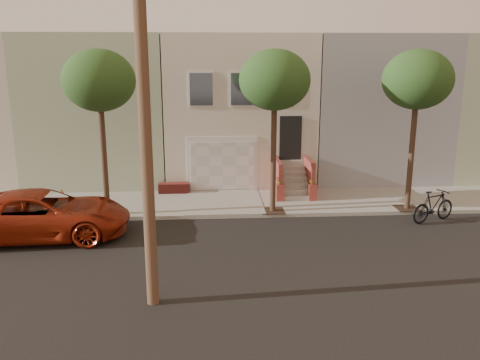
{
  "coord_description": "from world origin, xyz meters",
  "views": [
    {
      "loc": [
        -1.51,
        -14.99,
        6.19
      ],
      "look_at": [
        -0.36,
        3.0,
        1.67
      ],
      "focal_mm": 37.28,
      "sensor_mm": 36.0,
      "label": 1
    }
  ],
  "objects": [
    {
      "name": "ground",
      "position": [
        0.0,
        0.0,
        0.0
      ],
      "size": [
        90.0,
        90.0,
        0.0
      ],
      "primitive_type": "plane",
      "color": "black",
      "rests_on": "ground"
    },
    {
      "name": "tree_mid",
      "position": [
        1.0,
        3.9,
        5.26
      ],
      "size": [
        2.7,
        2.57,
        6.3
      ],
      "color": "#2D2116",
      "rests_on": "sidewalk"
    },
    {
      "name": "sidewalk",
      "position": [
        0.0,
        5.35,
        0.07
      ],
      "size": [
        40.0,
        3.7,
        0.15
      ],
      "primitive_type": "cube",
      "color": "gray",
      "rests_on": "ground"
    },
    {
      "name": "motorcycle",
      "position": [
        7.0,
        2.63,
        0.62
      ],
      "size": [
        2.14,
        1.36,
        1.25
      ],
      "primitive_type": "imported",
      "rotation": [
        0.0,
        0.0,
        1.98
      ],
      "color": "black",
      "rests_on": "ground"
    },
    {
      "name": "house_row",
      "position": [
        0.0,
        11.19,
        3.64
      ],
      "size": [
        33.1,
        11.7,
        7.0
      ],
      "color": "#B9B29D",
      "rests_on": "sidewalk"
    },
    {
      "name": "tree_right",
      "position": [
        6.5,
        3.9,
        5.26
      ],
      "size": [
        2.7,
        2.57,
        6.3
      ],
      "color": "#2D2116",
      "rests_on": "sidewalk"
    },
    {
      "name": "pickup_truck",
      "position": [
        -7.32,
        1.86,
        0.83
      ],
      "size": [
        6.09,
        3.06,
        1.65
      ],
      "primitive_type": "imported",
      "rotation": [
        0.0,
        0.0,
        1.62
      ],
      "color": "maroon",
      "rests_on": "ground"
    },
    {
      "name": "tree_left",
      "position": [
        -5.5,
        3.9,
        5.26
      ],
      "size": [
        2.7,
        2.57,
        6.3
      ],
      "color": "#2D2116",
      "rests_on": "sidewalk"
    }
  ]
}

